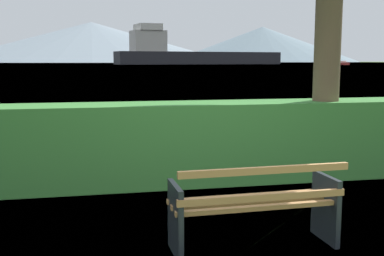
% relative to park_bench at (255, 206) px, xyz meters
% --- Properties ---
extents(ground_plane, '(1400.00, 1400.00, 0.00)m').
position_rel_park_bench_xyz_m(ground_plane, '(-0.00, 0.06, -0.42)').
color(ground_plane, '#4C6B33').
extents(water_surface, '(620.00, 620.00, 0.00)m').
position_rel_park_bench_xyz_m(water_surface, '(-0.00, 309.22, -0.42)').
color(water_surface, '#7A99A8').
rests_on(water_surface, ground_plane).
extents(park_bench, '(1.65, 0.62, 0.87)m').
position_rel_park_bench_xyz_m(park_bench, '(0.00, 0.00, 0.00)').
color(park_bench, '#A0703F').
rests_on(park_bench, ground_plane).
extents(hedge_row, '(13.62, 0.90, 1.19)m').
position_rel_park_bench_xyz_m(hedge_row, '(-0.00, 2.68, 0.17)').
color(hedge_row, '#387A33').
rests_on(hedge_row, ground_plane).
extents(cargo_ship_large, '(84.93, 28.28, 18.64)m').
position_rel_park_bench_xyz_m(cargo_ship_large, '(44.99, 226.67, 4.79)').
color(cargo_ship_large, '#232328').
rests_on(cargo_ship_large, water_surface).
extents(fishing_boat_near, '(4.78, 9.24, 1.68)m').
position_rel_park_bench_xyz_m(fishing_boat_near, '(102.35, 182.56, 0.20)').
color(fishing_boat_near, '#B2332D').
rests_on(fishing_boat_near, water_surface).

